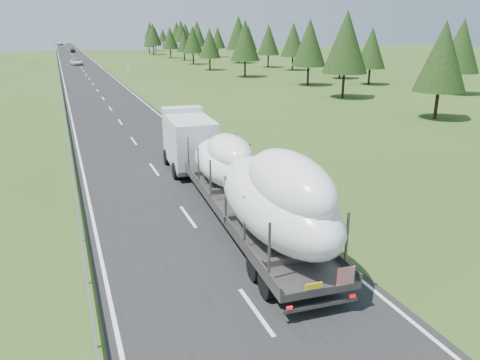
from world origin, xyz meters
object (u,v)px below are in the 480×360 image
object	(u,v)px
highway_sign	(128,69)
boat_truck	(239,173)
distant_van	(76,62)
distant_car_blue	(61,43)
distant_car_dark	(73,50)

from	to	relation	value
highway_sign	boat_truck	world-z (taller)	boat_truck
distant_van	distant_car_blue	xyz separation A→B (m)	(-1.46, 156.88, -0.03)
distant_van	distant_car_dark	bearing A→B (deg)	83.85
distant_van	distant_car_blue	distance (m)	156.88
distant_van	distant_car_dark	xyz separation A→B (m)	(1.55, 66.93, -0.06)
distant_car_dark	distant_car_blue	distance (m)	90.00
distant_car_blue	highway_sign	bearing A→B (deg)	-90.29
boat_truck	distant_van	bearing A→B (deg)	91.50
distant_car_dark	highway_sign	bearing A→B (deg)	-88.68
boat_truck	distant_car_blue	xyz separation A→B (m)	(-4.35, 267.13, -1.73)
highway_sign	boat_truck	xyz separation A→B (m)	(-4.90, -72.32, 0.72)
highway_sign	boat_truck	distance (m)	72.49
highway_sign	distant_car_dark	world-z (taller)	highway_sign
boat_truck	distant_van	size ratio (longest dim) A/B	3.61
distant_car_dark	distant_car_blue	xyz separation A→B (m)	(-3.01, 89.95, 0.03)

